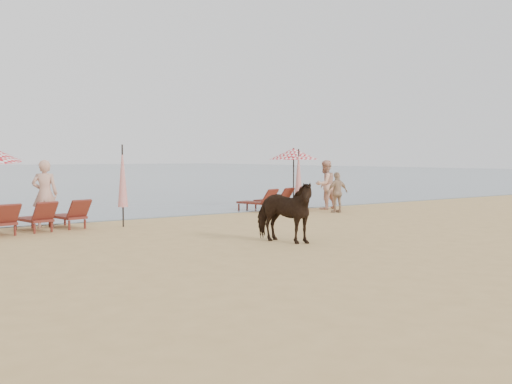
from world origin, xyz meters
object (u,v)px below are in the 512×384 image
Objects in this scene: umbrella_closed_right at (299,173)px; lounger_cluster_right at (276,199)px; beachgoer_right_a at (325,185)px; umbrella_open_right at (294,154)px; beachgoer_left at (45,194)px; cow at (283,212)px; beachgoer_right_b at (337,192)px; umbrella_closed_left at (123,176)px; lounger_cluster_left at (19,219)px.

lounger_cluster_right is at bearing 116.51° from umbrella_closed_right.
beachgoer_right_a is (1.30, -0.03, -0.48)m from umbrella_closed_right.
lounger_cluster_right is 1.26× the size of umbrella_open_right.
lounger_cluster_right is 8.77m from beachgoer_left.
umbrella_open_right is at bearing -20.95° from lounger_cluster_right.
cow is 7.61m from beachgoer_right_b.
beachgoer_right_a is at bearing 22.57° from cow.
umbrella_closed_right is at bearing -157.24° from beachgoer_left.
umbrella_closed_left is at bearing 91.82° from cow.
umbrella_closed_right is (7.24, 0.98, -0.03)m from umbrella_closed_left.
umbrella_closed_left is 1.61× the size of beachgoer_right_b.
beachgoer_right_a is (10.45, -0.13, -0.02)m from beachgoer_left.
beachgoer_left is (-1.91, 1.07, -0.49)m from umbrella_closed_left.
umbrella_closed_left is at bearing -16.75° from lounger_cluster_left.
lounger_cluster_left is 3.01m from umbrella_closed_left.
cow is at bearing 45.89° from beachgoer_right_b.
umbrella_open_right reaches higher than beachgoer_right_a.
beachgoer_right_a is (0.91, -0.83, -1.19)m from umbrella_open_right.
beachgoer_right_a is at bearing -1.32° from umbrella_closed_right.
beachgoer_left is 1.32× the size of beachgoer_right_b.
beachgoer_right_b is at bearing -15.49° from lounger_cluster_left.
cow is (2.00, -5.03, -0.73)m from umbrella_closed_left.
umbrella_open_right is at bearing 13.11° from umbrella_closed_left.
cow is at bearing 145.97° from beachgoer_left.
umbrella_closed_right is 1.20× the size of beachgoer_left.
umbrella_open_right is 1.00× the size of umbrella_closed_left.
lounger_cluster_right is (9.62, 1.63, 0.01)m from lounger_cluster_left.
umbrella_closed_left is 8.61m from beachgoer_right_a.
umbrella_open_right is at bearing 63.96° from umbrella_closed_right.
beachgoer_right_b is at bearing 63.24° from beachgoer_right_a.
umbrella_open_right is 1.22× the size of beachgoer_left.
umbrella_closed_right is at bearing -4.98° from beachgoer_right_a.
lounger_cluster_left is 1.97× the size of beachgoer_left.
umbrella_closed_left is 8.03m from beachgoer_right_b.
beachgoer_right_a is at bearing -105.24° from beachgoer_right_b.
lounger_cluster_left is 10.70m from umbrella_open_right.
beachgoer_left is 10.00m from beachgoer_right_b.
lounger_cluster_right is 2.49m from beachgoer_right_b.
beachgoer_right_a reaches higher than lounger_cluster_right.
umbrella_closed_left reaches higher than beachgoer_left.
beachgoer_left is (-3.90, 6.10, 0.24)m from cow.
lounger_cluster_right is at bearing -151.67° from beachgoer_left.
lounger_cluster_left is 9.76m from lounger_cluster_right.
umbrella_closed_left is at bearing 177.90° from lounger_cluster_right.
beachgoer_right_a is at bearing -157.33° from beachgoer_left.
umbrella_open_right reaches higher than lounger_cluster_right.
beachgoer_right_a is at bearing -44.28° from lounger_cluster_right.
lounger_cluster_right is at bearing -166.07° from umbrella_open_right.
beachgoer_right_b is at bearing -62.56° from umbrella_open_right.
umbrella_open_right is 8.95m from cow.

